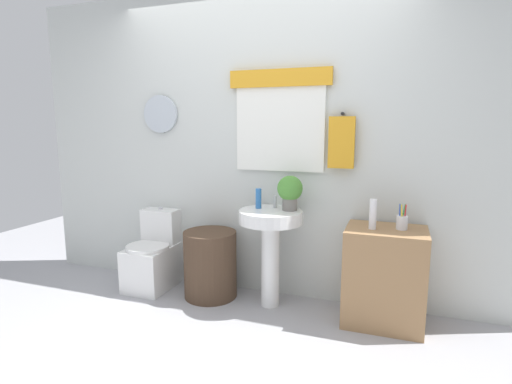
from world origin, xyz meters
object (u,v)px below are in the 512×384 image
(toilet, at_px, (154,257))
(pedestal_sink, at_px, (271,235))
(laundry_hamper, at_px, (210,264))
(toothbrush_cup, at_px, (402,222))
(lotion_bottle, at_px, (373,214))
(soap_bottle, at_px, (258,198))
(potted_plant, at_px, (290,191))
(wooden_cabinet, at_px, (384,276))

(toilet, bearing_deg, pedestal_sink, -1.65)
(laundry_hamper, height_order, toothbrush_cup, toothbrush_cup)
(toothbrush_cup, bearing_deg, pedestal_sink, -178.83)
(lotion_bottle, xyz_separation_m, toothbrush_cup, (0.20, 0.06, -0.06))
(lotion_bottle, bearing_deg, soap_bottle, 174.32)
(potted_plant, height_order, lotion_bottle, potted_plant)
(toilet, distance_m, soap_bottle, 1.18)
(potted_plant, xyz_separation_m, lotion_bottle, (0.64, -0.10, -0.12))
(laundry_hamper, relative_size, pedestal_sink, 0.72)
(toilet, bearing_deg, potted_plant, 1.24)
(wooden_cabinet, bearing_deg, potted_plant, 175.39)
(toilet, xyz_separation_m, pedestal_sink, (1.13, -0.03, 0.33))
(toilet, height_order, lotion_bottle, lotion_bottle)
(lotion_bottle, bearing_deg, potted_plant, 171.18)
(toilet, bearing_deg, laundry_hamper, -3.18)
(toilet, bearing_deg, lotion_bottle, -2.17)
(toilet, distance_m, lotion_bottle, 1.99)
(lotion_bottle, bearing_deg, toothbrush_cup, 16.70)
(pedestal_sink, distance_m, potted_plant, 0.39)
(laundry_hamper, xyz_separation_m, toothbrush_cup, (1.53, 0.02, 0.49))
(soap_bottle, distance_m, potted_plant, 0.27)
(soap_bottle, distance_m, lotion_bottle, 0.91)
(soap_bottle, xyz_separation_m, lotion_bottle, (0.90, -0.09, -0.04))
(soap_bottle, xyz_separation_m, potted_plant, (0.26, 0.01, 0.08))
(laundry_hamper, bearing_deg, wooden_cabinet, 0.00)
(laundry_hamper, relative_size, soap_bottle, 3.53)
(toilet, height_order, pedestal_sink, pedestal_sink)
(toilet, xyz_separation_m, wooden_cabinet, (2.01, -0.03, 0.09))
(soap_bottle, bearing_deg, toilet, -179.01)
(soap_bottle, relative_size, lotion_bottle, 0.74)
(laundry_hamper, xyz_separation_m, lotion_bottle, (1.33, -0.04, 0.55))
(soap_bottle, relative_size, toothbrush_cup, 0.88)
(wooden_cabinet, relative_size, toothbrush_cup, 3.92)
(pedestal_sink, bearing_deg, toothbrush_cup, 1.17)
(wooden_cabinet, height_order, potted_plant, potted_plant)
(pedestal_sink, height_order, lotion_bottle, lotion_bottle)
(soap_bottle, bearing_deg, toothbrush_cup, -1.55)
(toilet, height_order, laundry_hamper, toilet)
(soap_bottle, bearing_deg, potted_plant, 2.20)
(potted_plant, distance_m, lotion_bottle, 0.66)
(wooden_cabinet, distance_m, toothbrush_cup, 0.43)
(toilet, xyz_separation_m, soap_bottle, (1.01, 0.02, 0.61))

